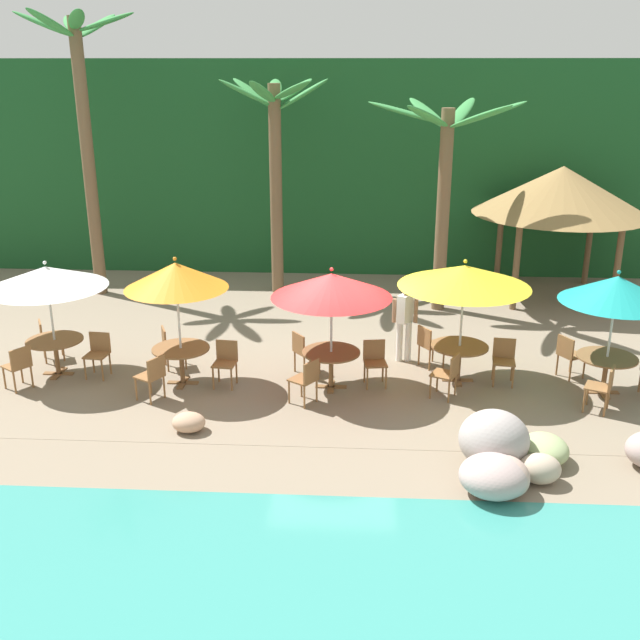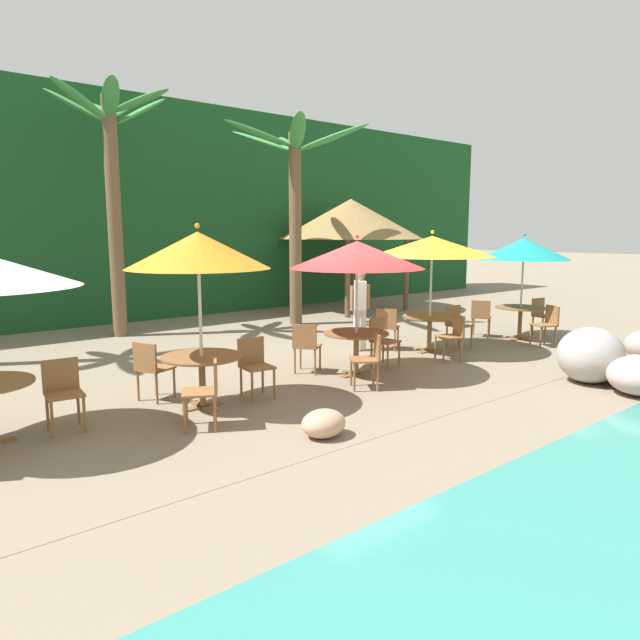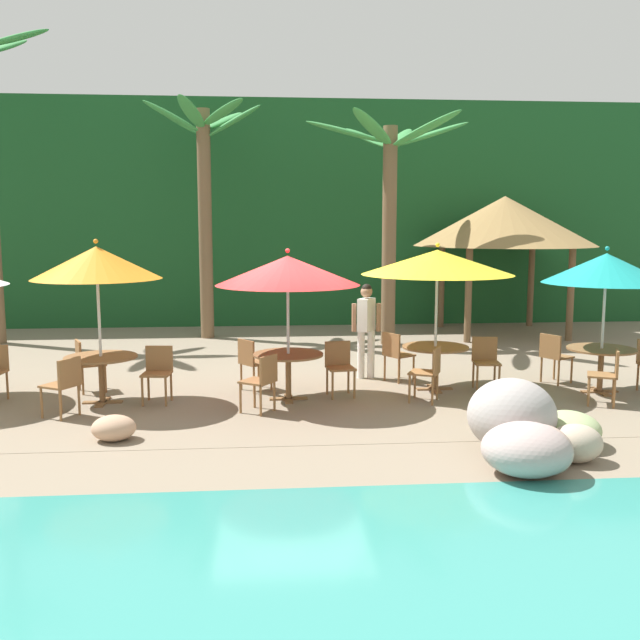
{
  "view_description": "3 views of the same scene",
  "coord_description": "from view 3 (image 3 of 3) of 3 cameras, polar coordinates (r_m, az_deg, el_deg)",
  "views": [
    {
      "loc": [
        0.49,
        -13.11,
        5.86
      ],
      "look_at": [
        -0.3,
        0.41,
        1.13
      ],
      "focal_mm": 41.28,
      "sensor_mm": 36.0,
      "label": 1
    },
    {
      "loc": [
        -6.51,
        -7.14,
        2.41
      ],
      "look_at": [
        -0.58,
        0.05,
        0.97
      ],
      "focal_mm": 31.94,
      "sensor_mm": 36.0,
      "label": 2
    },
    {
      "loc": [
        -0.46,
        -11.05,
        2.76
      ],
      "look_at": [
        0.49,
        0.27,
        1.19
      ],
      "focal_mm": 39.4,
      "sensor_mm": 36.0,
      "label": 3
    }
  ],
  "objects": [
    {
      "name": "chair_red_inland",
      "position": [
        11.63,
        -5.57,
        -3.3
      ],
      "size": [
        0.59,
        0.59,
        0.87
      ],
      "color": "olive",
      "rests_on": "ground"
    },
    {
      "name": "chair_teal_left",
      "position": [
        11.53,
        22.39,
        -3.96
      ],
      "size": [
        0.57,
        0.56,
        0.87
      ],
      "color": "olive",
      "rests_on": "ground"
    },
    {
      "name": "umbrella_red",
      "position": [
        10.82,
        -2.64,
        4.04
      ],
      "size": [
        2.24,
        2.24,
        2.38
      ],
      "color": "silver",
      "rests_on": "ground"
    },
    {
      "name": "chair_yellow_seaward",
      "position": [
        12.04,
        13.3,
        -3.09
      ],
      "size": [
        0.47,
        0.47,
        0.87
      ],
      "color": "olive",
      "rests_on": "ground"
    },
    {
      "name": "terrace_deck",
      "position": [
        11.4,
        -2.36,
        -6.13
      ],
      "size": [
        18.0,
        5.2,
        0.01
      ],
      "color": "gray",
      "rests_on": "ground"
    },
    {
      "name": "palm_tree_second",
      "position": [
        17.11,
        -9.36,
        11.29
      ],
      "size": [
        2.77,
        2.86,
        5.56
      ],
      "color": "brown",
      "rests_on": "ground"
    },
    {
      "name": "umbrella_orange",
      "position": [
        11.1,
        -17.69,
        4.45
      ],
      "size": [
        1.93,
        1.93,
        2.53
      ],
      "color": "silver",
      "rests_on": "ground"
    },
    {
      "name": "chair_yellow_left",
      "position": [
        10.98,
        8.89,
        -4.03
      ],
      "size": [
        0.57,
        0.56,
        0.87
      ],
      "color": "olive",
      "rests_on": "ground"
    },
    {
      "name": "chair_yellow_inland",
      "position": [
        12.34,
        6.16,
        -2.66
      ],
      "size": [
        0.59,
        0.58,
        0.87
      ],
      "color": "olive",
      "rests_on": "ground"
    },
    {
      "name": "dining_table_orange",
      "position": [
        11.29,
        -17.36,
        -3.45
      ],
      "size": [
        1.1,
        1.1,
        0.74
      ],
      "color": "brown",
      "rests_on": "ground"
    },
    {
      "name": "umbrella_yellow",
      "position": [
        11.62,
        9.51,
        4.65
      ],
      "size": [
        2.48,
        2.48,
        2.45
      ],
      "color": "silver",
      "rests_on": "ground"
    },
    {
      "name": "chair_red_seaward",
      "position": [
        11.3,
        1.57,
        -3.6
      ],
      "size": [
        0.48,
        0.48,
        0.87
      ],
      "color": "olive",
      "rests_on": "ground"
    },
    {
      "name": "chair_orange_seaward",
      "position": [
        11.16,
        -13.03,
        -3.95
      ],
      "size": [
        0.46,
        0.47,
        0.87
      ],
      "color": "olive",
      "rests_on": "ground"
    },
    {
      "name": "foliage_backdrop",
      "position": [
        20.05,
        -3.52,
        8.55
      ],
      "size": [
        28.0,
        2.4,
        6.0
      ],
      "color": "#194C23",
      "rests_on": "ground"
    },
    {
      "name": "umbrella_teal",
      "position": [
        12.18,
        22.22,
        3.9
      ],
      "size": [
        2.0,
        2.0,
        2.39
      ],
      "color": "silver",
      "rests_on": "ground"
    },
    {
      "name": "dining_table_teal",
      "position": [
        12.35,
        21.88,
        -2.71
      ],
      "size": [
        1.1,
        1.1,
        0.74
      ],
      "color": "brown",
      "rests_on": "ground"
    },
    {
      "name": "chair_orange_left",
      "position": [
        10.65,
        -20.06,
        -4.79
      ],
      "size": [
        0.58,
        0.58,
        0.87
      ],
      "color": "olive",
      "rests_on": "ground"
    },
    {
      "name": "dining_table_red",
      "position": [
        11.01,
        -2.59,
        -3.38
      ],
      "size": [
        1.1,
        1.1,
        0.74
      ],
      "color": "brown",
      "rests_on": "ground"
    },
    {
      "name": "chair_teal_inland",
      "position": [
        12.77,
        18.46,
        -2.67
      ],
      "size": [
        0.58,
        0.58,
        0.87
      ],
      "color": "olive",
      "rests_on": "ground"
    },
    {
      "name": "chair_orange_inland",
      "position": [
        12.12,
        -18.49,
        -3.22
      ],
      "size": [
        0.56,
        0.55,
        0.87
      ],
      "color": "olive",
      "rests_on": "ground"
    },
    {
      "name": "palapa_hut",
      "position": [
        18.07,
        14.75,
        7.73
      ],
      "size": [
        4.46,
        4.46,
        3.42
      ],
      "color": "brown",
      "rests_on": "ground"
    },
    {
      "name": "ground_plane",
      "position": [
        11.4,
        -2.36,
        -6.15
      ],
      "size": [
        120.0,
        120.0,
        0.0
      ],
      "primitive_type": "plane",
      "color": "gray"
    },
    {
      "name": "palm_tree_third",
      "position": [
        16.09,
        5.69,
        10.79
      ],
      "size": [
        3.8,
        3.48,
        5.1
      ],
      "color": "brown",
      "rests_on": "ground"
    },
    {
      "name": "waiter_in_white",
      "position": [
        12.49,
        3.78,
        -0.31
      ],
      "size": [
        0.52,
        0.39,
        1.7
      ],
      "color": "white",
      "rests_on": "ground"
    },
    {
      "name": "chair_red_left",
      "position": [
        10.28,
        -4.7,
        -4.78
      ],
      "size": [
        0.59,
        0.59,
        0.87
      ],
      "color": "olive",
      "rests_on": "ground"
    },
    {
      "name": "dining_table_yellow",
      "position": [
        11.8,
        9.34,
        -2.71
      ],
      "size": [
        1.1,
        1.1,
        0.74
      ],
      "color": "brown",
      "rests_on": "ground"
    },
    {
      "name": "rock_seawall",
      "position": [
        8.29,
        9.02,
        -9.27
      ],
      "size": [
        16.57,
        2.37,
        0.9
      ],
      "color": "tan",
      "rests_on": "ground"
    }
  ]
}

